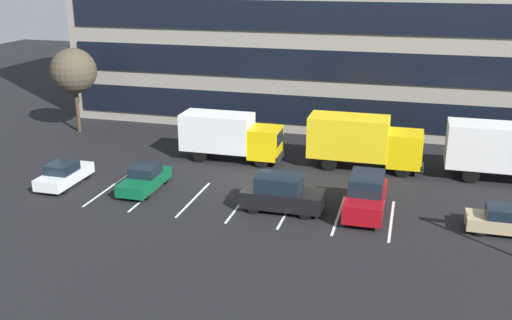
# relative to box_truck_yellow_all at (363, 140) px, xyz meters

# --- Properties ---
(ground_plane) EXTENTS (120.00, 120.00, 0.00)m
(ground_plane) POSITION_rel_box_truck_yellow_all_xyz_m (-6.02, -4.94, -1.96)
(ground_plane) COLOR black
(lot_markings) EXTENTS (16.94, 5.40, 0.01)m
(lot_markings) POSITION_rel_box_truck_yellow_all_xyz_m (-6.02, -8.01, -1.95)
(lot_markings) COLOR silver
(lot_markings) RESTS_ON ground_plane
(box_truck_yellow_all) EXTENTS (7.50, 2.48, 3.48)m
(box_truck_yellow_all) POSITION_rel_box_truck_yellow_all_xyz_m (0.00, 0.00, 0.00)
(box_truck_yellow_all) COLOR yellow
(box_truck_yellow_all) RESTS_ON ground_plane
(box_truck_yellow) EXTENTS (6.99, 2.32, 3.24)m
(box_truck_yellow) POSITION_rel_box_truck_yellow_all_xyz_m (-8.97, -0.67, -0.13)
(box_truck_yellow) COLOR yellow
(box_truck_yellow) RESTS_ON ground_plane
(box_truck_orange) EXTENTS (7.67, 2.54, 3.56)m
(box_truck_orange) POSITION_rel_box_truck_yellow_all_xyz_m (8.84, 0.08, 0.04)
(box_truck_orange) COLOR #D85914
(box_truck_orange) RESTS_ON ground_plane
(sedan_white) EXTENTS (1.71, 4.09, 1.46)m
(sedan_white) POSITION_rel_box_truck_yellow_all_xyz_m (-17.30, -7.94, -1.27)
(sedan_white) COLOR white
(sedan_white) RESTS_ON ground_plane
(suv_maroon) EXTENTS (2.02, 4.76, 2.15)m
(suv_maroon) POSITION_rel_box_truck_yellow_all_xyz_m (0.93, -7.39, -0.92)
(suv_maroon) COLOR maroon
(suv_maroon) RESTS_ON ground_plane
(suv_black) EXTENTS (4.45, 1.89, 2.01)m
(suv_black) POSITION_rel_box_truck_yellow_all_xyz_m (-3.56, -8.25, -0.99)
(suv_black) COLOR black
(suv_black) RESTS_ON ground_plane
(sedan_forest) EXTENTS (1.74, 4.15, 1.49)m
(sedan_forest) POSITION_rel_box_truck_yellow_all_xyz_m (-12.17, -7.39, -1.26)
(sedan_forest) COLOR #0C5933
(sedan_forest) RESTS_ON ground_plane
(sedan_tan) EXTENTS (3.88, 1.63, 1.39)m
(sedan_tan) POSITION_rel_box_truck_yellow_all_xyz_m (7.94, -8.06, -1.30)
(sedan_tan) COLOR tan
(sedan_tan) RESTS_ON ground_plane
(bare_tree) EXTENTS (3.59, 3.59, 6.73)m
(bare_tree) POSITION_rel_box_truck_yellow_all_xyz_m (-23.02, 3.09, 2.96)
(bare_tree) COLOR #473323
(bare_tree) RESTS_ON ground_plane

